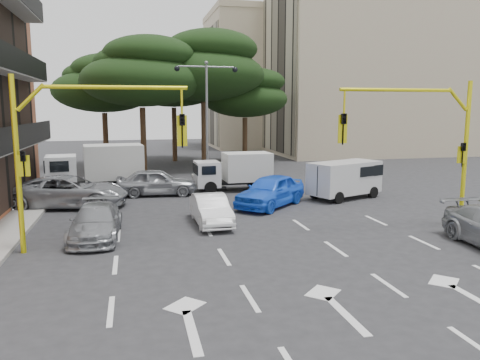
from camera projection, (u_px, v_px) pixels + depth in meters
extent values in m
plane|color=#28282B|center=(281.00, 253.00, 15.99)|extent=(120.00, 120.00, 0.00)
cube|color=gray|center=(208.00, 181.00, 31.39)|extent=(1.40, 6.00, 0.15)
cube|color=#BDA78D|center=(368.00, 69.00, 49.88)|extent=(20.00, 12.00, 18.00)
cube|color=black|center=(278.00, 72.00, 47.72)|extent=(0.12, 11.04, 16.20)
cube|color=#BDA78D|center=(273.00, 84.00, 60.03)|extent=(16.00, 12.00, 16.00)
cube|color=black|center=(211.00, 87.00, 58.31)|extent=(0.12, 11.04, 14.20)
cube|color=#BDA78D|center=(273.00, 16.00, 58.76)|extent=(16.15, 12.15, 0.70)
cylinder|color=#382616|center=(143.00, 140.00, 35.91)|extent=(0.44, 0.44, 4.95)
ellipsoid|color=black|center=(142.00, 81.00, 35.23)|extent=(9.15, 9.15, 3.87)
ellipsoid|color=black|center=(149.00, 55.00, 34.69)|extent=(6.86, 6.86, 2.86)
ellipsoid|color=black|center=(134.00, 63.00, 35.21)|extent=(6.07, 6.07, 2.64)
cylinder|color=#382616|center=(204.00, 135.00, 38.91)|extent=(0.44, 0.44, 5.40)
ellipsoid|color=black|center=(203.00, 75.00, 38.17)|extent=(9.98, 9.98, 4.22)
ellipsoid|color=black|center=(211.00, 49.00, 37.61)|extent=(7.49, 7.49, 3.12)
ellipsoid|color=black|center=(196.00, 57.00, 38.13)|extent=(6.62, 6.62, 2.88)
cylinder|color=#382616|center=(106.00, 140.00, 39.13)|extent=(0.44, 0.44, 4.50)
ellipsoid|color=black|center=(104.00, 91.00, 38.51)|extent=(8.32, 8.32, 3.52)
ellipsoid|color=black|center=(110.00, 70.00, 38.00)|extent=(6.24, 6.24, 2.60)
ellipsoid|color=black|center=(97.00, 76.00, 38.51)|extent=(5.52, 5.52, 2.40)
cylinder|color=#382616|center=(245.00, 140.00, 41.83)|extent=(0.44, 0.44, 4.05)
ellipsoid|color=black|center=(245.00, 99.00, 41.27)|extent=(7.49, 7.49, 3.17)
ellipsoid|color=black|center=(253.00, 81.00, 40.79)|extent=(5.62, 5.62, 2.34)
ellipsoid|color=black|center=(239.00, 87.00, 41.29)|extent=(4.97, 4.97, 2.16)
cylinder|color=#382616|center=(175.00, 134.00, 43.32)|extent=(0.44, 0.44, 4.95)
ellipsoid|color=black|center=(173.00, 86.00, 42.64)|extent=(9.15, 9.15, 3.87)
ellipsoid|color=black|center=(180.00, 64.00, 42.10)|extent=(6.86, 6.86, 2.86)
ellipsoid|color=black|center=(167.00, 71.00, 42.61)|extent=(6.07, 6.07, 2.64)
cylinder|color=yellow|center=(465.00, 154.00, 19.37)|extent=(0.18, 0.18, 6.00)
cylinder|color=yellow|center=(458.00, 99.00, 18.90)|extent=(0.95, 0.14, 0.95)
cylinder|color=yellow|center=(397.00, 90.00, 18.24)|extent=(4.80, 0.14, 0.14)
cylinder|color=yellow|center=(344.00, 101.00, 17.82)|extent=(0.08, 0.08, 0.90)
imported|color=black|center=(343.00, 129.00, 17.98)|extent=(0.20, 0.24, 1.20)
cube|color=yellow|center=(343.00, 129.00, 18.06)|extent=(0.36, 0.06, 1.10)
imported|color=black|center=(463.00, 155.00, 19.18)|extent=(0.16, 0.20, 1.00)
cube|color=yellow|center=(461.00, 155.00, 19.27)|extent=(0.35, 0.08, 0.70)
cylinder|color=yellow|center=(17.00, 166.00, 15.55)|extent=(0.18, 0.18, 6.00)
cylinder|color=yellow|center=(31.00, 97.00, 15.33)|extent=(0.95, 0.14, 0.95)
cylinder|color=yellow|center=(117.00, 87.00, 15.88)|extent=(4.80, 0.14, 0.14)
cylinder|color=yellow|center=(182.00, 101.00, 16.44)|extent=(0.08, 0.08, 0.90)
imported|color=black|center=(182.00, 131.00, 16.60)|extent=(0.20, 0.24, 1.20)
cube|color=yellow|center=(182.00, 131.00, 16.68)|extent=(0.36, 0.06, 1.10)
imported|color=black|center=(24.00, 166.00, 15.45)|extent=(0.16, 0.20, 1.00)
cube|color=yellow|center=(24.00, 166.00, 15.55)|extent=(0.35, 0.08, 0.70)
cylinder|color=slate|center=(207.00, 123.00, 30.80)|extent=(0.16, 0.16, 7.50)
cylinder|color=slate|center=(192.00, 66.00, 30.05)|extent=(1.80, 0.10, 0.10)
sphere|color=black|center=(177.00, 68.00, 29.85)|extent=(0.36, 0.36, 0.36)
cylinder|color=slate|center=(220.00, 67.00, 30.45)|extent=(1.80, 0.10, 0.10)
sphere|color=black|center=(235.00, 70.00, 30.69)|extent=(0.36, 0.36, 0.36)
sphere|color=slate|center=(206.00, 63.00, 30.21)|extent=(0.24, 0.24, 0.24)
imported|color=white|center=(211.00, 210.00, 19.88)|extent=(1.40, 3.83, 1.25)
imported|color=blue|center=(270.00, 191.00, 23.43)|extent=(4.68, 4.63, 1.60)
imported|color=gray|center=(96.00, 222.00, 17.73)|extent=(1.97, 4.43, 1.26)
imported|color=#A0A2A8|center=(69.00, 191.00, 23.24)|extent=(6.10, 3.60, 1.59)
imported|color=#93949A|center=(157.00, 182.00, 26.42)|extent=(4.60, 2.16, 1.52)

